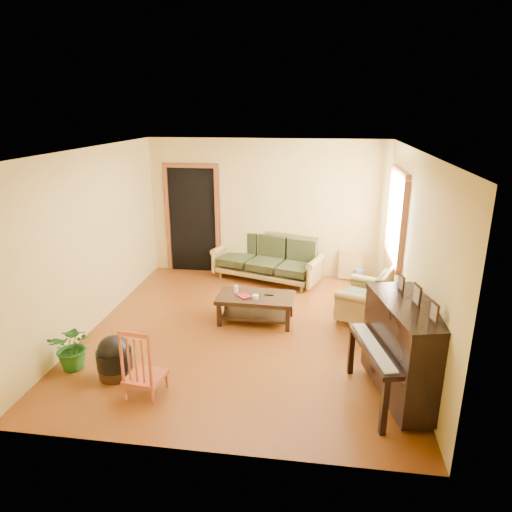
% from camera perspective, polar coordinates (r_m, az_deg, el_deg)
% --- Properties ---
extents(floor, '(5.00, 5.00, 0.00)m').
position_cam_1_polar(floor, '(6.79, -1.33, -9.33)').
color(floor, '#5A290B').
rests_on(floor, ground).
extents(doorway, '(1.08, 0.16, 2.05)m').
position_cam_1_polar(doorway, '(9.03, -7.93, 4.41)').
color(doorway, black).
rests_on(doorway, floor).
extents(window, '(0.12, 1.36, 1.46)m').
position_cam_1_polar(window, '(7.53, 17.18, 4.77)').
color(window, white).
rests_on(window, right_wall).
extents(sofa, '(2.17, 1.42, 0.86)m').
position_cam_1_polar(sofa, '(8.57, 1.29, -0.29)').
color(sofa, olive).
rests_on(sofa, floor).
extents(coffee_table, '(1.17, 0.65, 0.42)m').
position_cam_1_polar(coffee_table, '(7.00, -0.03, -6.57)').
color(coffee_table, black).
rests_on(coffee_table, floor).
extents(armchair, '(1.05, 1.07, 0.84)m').
position_cam_1_polar(armchair, '(7.16, 13.31, -4.65)').
color(armchair, olive).
rests_on(armchair, floor).
extents(piano, '(1.05, 1.44, 1.15)m').
position_cam_1_polar(piano, '(5.34, 18.24, -11.43)').
color(piano, black).
rests_on(piano, floor).
extents(footstool, '(0.50, 0.50, 0.40)m').
position_cam_1_polar(footstool, '(5.91, -17.25, -12.49)').
color(footstool, black).
rests_on(footstool, floor).
extents(red_chair, '(0.45, 0.49, 0.86)m').
position_cam_1_polar(red_chair, '(5.39, -13.81, -12.53)').
color(red_chair, '#9B3A1C').
rests_on(red_chair, floor).
extents(leaning_frame, '(0.44, 0.14, 0.57)m').
position_cam_1_polar(leaning_frame, '(8.81, 11.68, -1.16)').
color(leaning_frame, gold).
rests_on(leaning_frame, floor).
extents(ceramic_crock, '(0.24, 0.24, 0.25)m').
position_cam_1_polar(ceramic_crock, '(8.77, 12.76, -2.44)').
color(ceramic_crock, '#2F4F8D').
rests_on(ceramic_crock, floor).
extents(potted_plant, '(0.63, 0.57, 0.60)m').
position_cam_1_polar(potted_plant, '(6.20, -21.85, -10.45)').
color(potted_plant, '#1E5719').
rests_on(potted_plant, floor).
extents(book, '(0.26, 0.26, 0.02)m').
position_cam_1_polar(book, '(6.84, -2.09, -5.16)').
color(book, maroon).
rests_on(book, coffee_table).
extents(candle, '(0.08, 0.08, 0.11)m').
position_cam_1_polar(candle, '(7.03, -2.50, -4.13)').
color(candle, white).
rests_on(candle, coffee_table).
extents(glass_jar, '(0.12, 0.12, 0.06)m').
position_cam_1_polar(glass_jar, '(6.79, -0.04, -5.14)').
color(glass_jar, white).
rests_on(glass_jar, coffee_table).
extents(remote, '(0.14, 0.05, 0.01)m').
position_cam_1_polar(remote, '(6.92, 1.65, -4.89)').
color(remote, black).
rests_on(remote, coffee_table).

